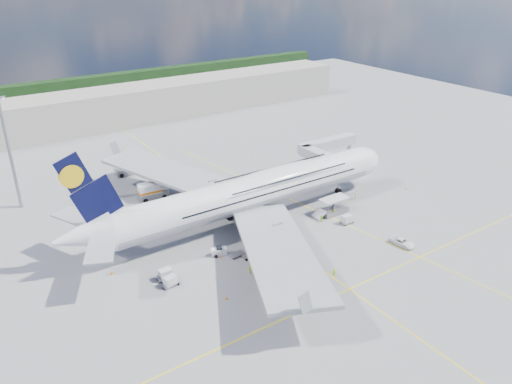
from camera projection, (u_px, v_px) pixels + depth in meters
ground at (280, 240)px, 100.23m from camera, size 300.00×300.00×0.00m
taxi_line_main at (280, 240)px, 100.23m from camera, size 0.25×220.00×0.01m
taxi_line_cross at (349, 289)px, 85.18m from camera, size 120.00×0.25×0.01m
taxi_line_diag at (303, 205)px, 114.86m from camera, size 14.16×99.06×0.01m
airliner at (253, 192)px, 105.00m from camera, size 77.26×79.15×23.71m
jet_bridge at (325, 150)px, 128.25m from camera, size 18.80×12.10×8.50m
cargo_loader at (333, 208)px, 110.43m from camera, size 8.53×3.20×3.67m
light_mast at (10, 153)px, 108.22m from camera, size 3.00×0.70×25.50m
terminal at (114, 107)px, 169.18m from camera, size 180.00×16.00×12.00m
tree_line at (166, 77)px, 224.20m from camera, size 160.00×6.00×8.00m
dolly_row_a at (170, 281)px, 85.66m from camera, size 3.12×2.01×1.84m
dolly_row_b at (250, 256)px, 94.22m from camera, size 3.50×2.44×0.47m
dolly_row_c at (237, 254)px, 94.75m from camera, size 3.13×1.79×0.45m
dolly_back at (166, 274)px, 87.54m from camera, size 3.13×1.74×1.95m
dolly_nose_far at (347, 219)px, 106.20m from camera, size 3.01×1.66×1.88m
dolly_nose_near at (290, 236)px, 99.98m from camera, size 3.02×2.00×1.77m
baggage_tug at (219, 251)px, 94.81m from camera, size 3.19×2.23×1.81m
catering_truck_inner at (152, 192)px, 116.70m from camera, size 7.05×2.98×4.15m
catering_truck_outer at (128, 167)px, 130.46m from camera, size 7.05×2.78×4.20m
service_van at (403, 242)px, 98.10m from camera, size 2.98×5.27×1.39m
crew_nose at (356, 196)px, 117.06m from camera, size 0.66×0.69×1.58m
crew_loader at (321, 219)px, 106.61m from camera, size 1.08×1.00×1.77m
crew_wing at (250, 269)px, 89.17m from camera, size 0.45×1.08×1.84m
crew_van at (334, 212)px, 109.50m from camera, size 0.73×0.92×1.64m
crew_tug at (334, 273)px, 88.01m from camera, size 1.27×0.95×1.75m
cone_nose at (406, 188)px, 122.46m from camera, size 0.45×0.45×0.57m
cone_wing_left_inner at (194, 200)px, 116.43m from camera, size 0.44×0.44×0.56m
cone_wing_left_outer at (130, 213)px, 110.33m from camera, size 0.49×0.49×0.62m
cone_wing_right_inner at (221, 257)px, 93.81m from camera, size 0.44×0.44×0.56m
cone_wing_right_outer at (226, 298)px, 82.54m from camera, size 0.47×0.47×0.60m
cone_tail at (112, 273)px, 89.12m from camera, size 0.49×0.49×0.62m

